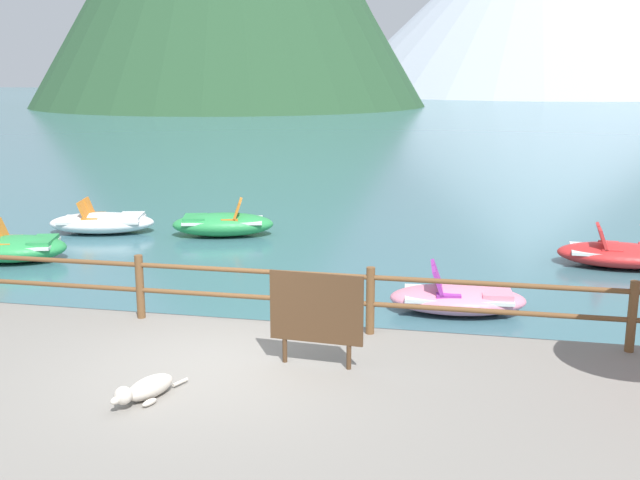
# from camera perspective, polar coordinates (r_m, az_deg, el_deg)

# --- Properties ---
(ground_plane) EXTENTS (200.00, 200.00, 0.00)m
(ground_plane) POSITION_cam_1_polar(r_m,az_deg,el_deg) (48.62, 8.05, 7.96)
(ground_plane) COLOR #3D6B75
(promenade_dock) EXTENTS (28.00, 8.00, 0.40)m
(promenade_dock) POSITION_cam_1_polar(r_m,az_deg,el_deg) (7.85, -13.26, -16.53)
(promenade_dock) COLOR gray
(promenade_dock) RESTS_ON ground
(dock_railing) EXTENTS (23.92, 0.12, 0.95)m
(dock_railing) POSITION_cam_1_polar(r_m,az_deg,el_deg) (10.80, -5.18, -3.54)
(dock_railing) COLOR brown
(dock_railing) RESTS_ON promenade_dock
(sign_board) EXTENTS (1.18, 0.14, 1.19)m
(sign_board) POSITION_cam_1_polar(r_m,az_deg,el_deg) (9.27, -0.28, -5.24)
(sign_board) COLOR silver
(sign_board) RESTS_ON promenade_dock
(dog_resting) EXTENTS (0.55, 1.00, 0.26)m
(dog_resting) POSITION_cam_1_polar(r_m,az_deg,el_deg) (8.78, -13.00, -10.86)
(dog_resting) COLOR beige
(dog_resting) RESTS_ON promenade_dock
(pedal_boat_0) EXTENTS (2.66, 1.73, 0.88)m
(pedal_boat_0) POSITION_cam_1_polar(r_m,az_deg,el_deg) (18.61, -7.34, 1.22)
(pedal_boat_0) COLOR green
(pedal_boat_0) RESTS_ON ground
(pedal_boat_1) EXTENTS (2.35, 1.36, 0.81)m
(pedal_boat_1) POSITION_cam_1_polar(r_m,az_deg,el_deg) (12.91, 10.36, -4.33)
(pedal_boat_1) COLOR pink
(pedal_boat_1) RESTS_ON ground
(pedal_boat_3) EXTENTS (2.79, 1.84, 0.84)m
(pedal_boat_3) POSITION_cam_1_polar(r_m,az_deg,el_deg) (19.58, -16.03, 1.30)
(pedal_boat_3) COLOR white
(pedal_boat_3) RESTS_ON ground
(pedal_boat_4) EXTENTS (2.54, 1.43, 0.83)m
(pedal_boat_4) POSITION_cam_1_polar(r_m,az_deg,el_deg) (16.79, 21.63, -1.00)
(pedal_boat_4) COLOR red
(pedal_boat_4) RESTS_ON ground
(pedal_boat_5) EXTENTS (2.40, 1.87, 0.87)m
(pedal_boat_5) POSITION_cam_1_polar(r_m,az_deg,el_deg) (17.29, -21.90, -0.54)
(pedal_boat_5) COLOR green
(pedal_boat_5) RESTS_ON ground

